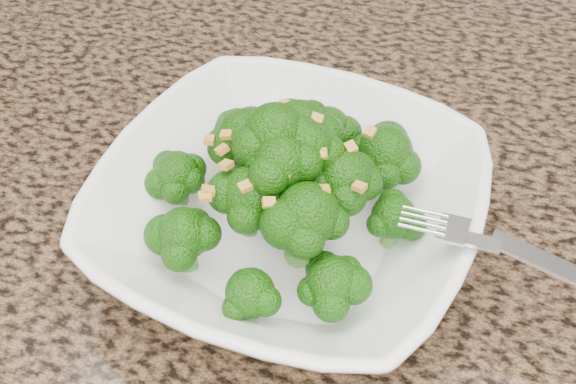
% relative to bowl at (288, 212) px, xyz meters
% --- Properties ---
extents(granite_counter, '(1.64, 1.04, 0.03)m').
position_rel_bowl_xyz_m(granite_counter, '(-0.05, 0.03, -0.05)').
color(granite_counter, brown).
rests_on(granite_counter, cabinet).
extents(bowl, '(0.28, 0.28, 0.06)m').
position_rel_bowl_xyz_m(bowl, '(0.00, 0.00, 0.00)').
color(bowl, white).
rests_on(bowl, granite_counter).
extents(broccoli_pile, '(0.22, 0.22, 0.07)m').
position_rel_bowl_xyz_m(broccoli_pile, '(0.00, 0.00, 0.07)').
color(broccoli_pile, '#1A5A0A').
rests_on(broccoli_pile, bowl).
extents(garlic_topping, '(0.13, 0.13, 0.01)m').
position_rel_bowl_xyz_m(garlic_topping, '(0.00, 0.00, 0.10)').
color(garlic_topping, gold).
rests_on(garlic_topping, broccoli_pile).
extents(fork, '(0.18, 0.04, 0.01)m').
position_rel_bowl_xyz_m(fork, '(0.13, -0.02, 0.04)').
color(fork, silver).
rests_on(fork, bowl).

